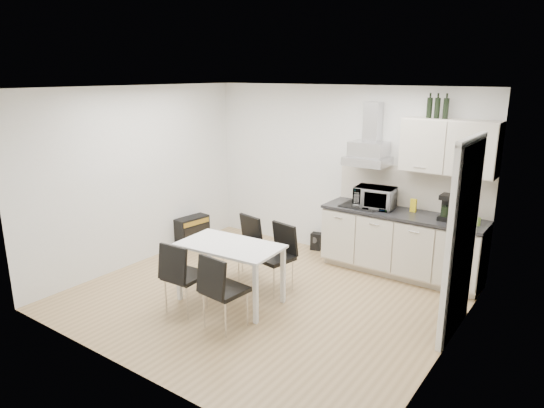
% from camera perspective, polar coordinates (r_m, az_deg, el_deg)
% --- Properties ---
extents(ground, '(4.50, 4.50, 0.00)m').
position_cam_1_polar(ground, '(6.29, -1.12, -10.90)').
color(ground, tan).
rests_on(ground, ground).
extents(wall_back, '(4.50, 0.10, 2.60)m').
position_cam_1_polar(wall_back, '(7.50, 7.95, 3.76)').
color(wall_back, white).
rests_on(wall_back, ground).
extents(wall_front, '(4.50, 0.10, 2.60)m').
position_cam_1_polar(wall_front, '(4.47, -16.66, -4.68)').
color(wall_front, white).
rests_on(wall_front, ground).
extents(wall_left, '(0.10, 4.00, 2.60)m').
position_cam_1_polar(wall_left, '(7.37, -15.43, 3.15)').
color(wall_left, white).
rests_on(wall_left, ground).
extents(wall_right, '(0.10, 4.00, 2.60)m').
position_cam_1_polar(wall_right, '(4.90, 20.52, -3.24)').
color(wall_right, white).
rests_on(wall_right, ground).
extents(ceiling, '(4.50, 4.50, 0.00)m').
position_cam_1_polar(ceiling, '(5.65, -1.26, 13.48)').
color(ceiling, white).
rests_on(ceiling, wall_back).
extents(doorway, '(0.08, 1.04, 2.10)m').
position_cam_1_polar(doorway, '(5.50, 21.40, -4.11)').
color(doorway, white).
rests_on(doorway, ground).
extents(kitchenette, '(2.22, 0.64, 2.52)m').
position_cam_1_polar(kitchenette, '(6.92, 15.54, -1.64)').
color(kitchenette, beige).
rests_on(kitchenette, ground).
extents(dining_table, '(1.29, 0.79, 0.75)m').
position_cam_1_polar(dining_table, '(5.97, -4.96, -5.61)').
color(dining_table, white).
rests_on(dining_table, ground).
extents(chair_far_left, '(0.53, 0.58, 0.88)m').
position_cam_1_polar(chair_far_left, '(6.65, -3.74, -5.33)').
color(chair_far_left, black).
rests_on(chair_far_left, ground).
extents(chair_far_right, '(0.53, 0.57, 0.88)m').
position_cam_1_polar(chair_far_right, '(6.31, 0.25, -6.47)').
color(chair_far_right, black).
rests_on(chair_far_right, ground).
extents(chair_near_left, '(0.46, 0.52, 0.88)m').
position_cam_1_polar(chair_near_left, '(5.88, -10.15, -8.41)').
color(chair_near_left, black).
rests_on(chair_near_left, ground).
extents(chair_near_right, '(0.48, 0.54, 0.88)m').
position_cam_1_polar(chair_near_right, '(5.46, -5.52, -10.14)').
color(chair_near_right, black).
rests_on(chair_near_right, ground).
extents(guitar_amp, '(0.31, 0.60, 0.48)m').
position_cam_1_polar(guitar_amp, '(8.12, -9.38, -3.15)').
color(guitar_amp, black).
rests_on(guitar_amp, ground).
extents(floor_speaker, '(0.19, 0.18, 0.27)m').
position_cam_1_polar(floor_speaker, '(7.87, 5.24, -4.39)').
color(floor_speaker, black).
rests_on(floor_speaker, ground).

